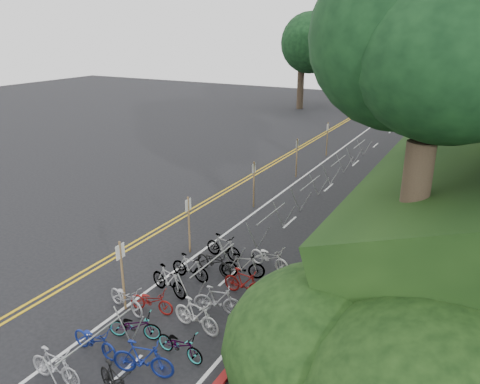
% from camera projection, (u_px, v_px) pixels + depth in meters
% --- Properties ---
extents(ground, '(120.00, 120.00, 0.00)m').
position_uv_depth(ground, '(93.00, 306.00, 16.02)').
color(ground, black).
rests_on(ground, ground).
extents(road_markings, '(7.47, 80.00, 0.01)m').
position_uv_depth(road_markings, '(246.00, 213.00, 24.11)').
color(road_markings, gold).
rests_on(road_markings, ground).
extents(red_curb, '(0.25, 28.00, 0.10)m').
position_uv_depth(red_curb, '(353.00, 217.00, 23.41)').
color(red_curb, maroon).
rests_on(red_curb, ground).
extents(bike_rack_front, '(1.15, 2.78, 1.18)m').
position_uv_depth(bike_rack_front, '(97.00, 344.00, 12.78)').
color(bike_rack_front, '#99999A').
rests_on(bike_rack_front, ground).
extents(bike_racks_rest, '(1.14, 23.00, 1.17)m').
position_uv_depth(bike_racks_rest, '(310.00, 188.00, 25.18)').
color(bike_racks_rest, '#99999A').
rests_on(bike_racks_rest, ground).
extents(signpost_near, '(0.08, 0.40, 2.51)m').
position_uv_depth(signpost_near, '(122.00, 271.00, 15.42)').
color(signpost_near, brown).
rests_on(signpost_near, ground).
extents(signposts_rest, '(0.08, 18.40, 2.50)m').
position_uv_depth(signposts_rest, '(277.00, 167.00, 26.89)').
color(signposts_rest, brown).
rests_on(signposts_rest, ground).
extents(bike_front, '(1.03, 1.88, 0.93)m').
position_uv_depth(bike_front, '(126.00, 298.00, 15.65)').
color(bike_front, '#9E9EA3').
rests_on(bike_front, ground).
extents(bike_valet, '(3.36, 10.28, 1.09)m').
position_uv_depth(bike_valet, '(185.00, 299.00, 15.54)').
color(bike_valet, '#9E9EA3').
rests_on(bike_valet, ground).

